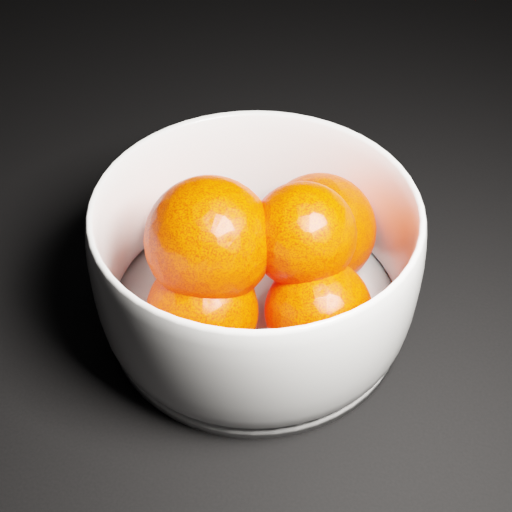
# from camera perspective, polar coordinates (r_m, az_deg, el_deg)

# --- Properties ---
(bowl) EXTENTS (0.24, 0.24, 0.11)m
(bowl) POSITION_cam_1_polar(r_m,az_deg,el_deg) (0.52, 0.00, -0.46)
(bowl) COLOR silver
(bowl) RESTS_ON ground
(orange_pile) EXTENTS (0.18, 0.19, 0.13)m
(orange_pile) POSITION_cam_1_polar(r_m,az_deg,el_deg) (0.51, 0.34, -0.02)
(orange_pile) COLOR #FF2500
(orange_pile) RESTS_ON bowl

